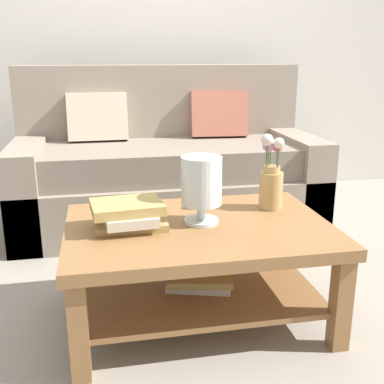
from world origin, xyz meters
TOP-DOWN VIEW (x-y plane):
  - ground_plane at (0.00, 0.00)m, footprint 10.00×10.00m
  - back_wall at (0.00, 1.65)m, footprint 6.40×0.12m
  - couch at (-0.04, 0.86)m, footprint 2.00×0.90m
  - coffee_table at (-0.09, -0.44)m, footprint 1.11×0.77m
  - book_stack_main at (-0.38, -0.43)m, footprint 0.32×0.25m
  - glass_hurricane_vase at (-0.08, -0.42)m, footprint 0.17×0.17m
  - flower_pitcher at (0.28, -0.29)m, footprint 0.12×0.12m

SIDE VIEW (x-z plane):
  - ground_plane at x=0.00m, z-range 0.00..0.00m
  - coffee_table at x=-0.09m, z-range 0.10..0.54m
  - couch at x=-0.04m, z-range -0.17..0.89m
  - book_stack_main at x=-0.38m, z-range 0.45..0.56m
  - flower_pitcher at x=0.28m, z-range 0.41..0.77m
  - glass_hurricane_vase at x=-0.08m, z-range 0.47..0.76m
  - back_wall at x=0.00m, z-range 0.00..2.70m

